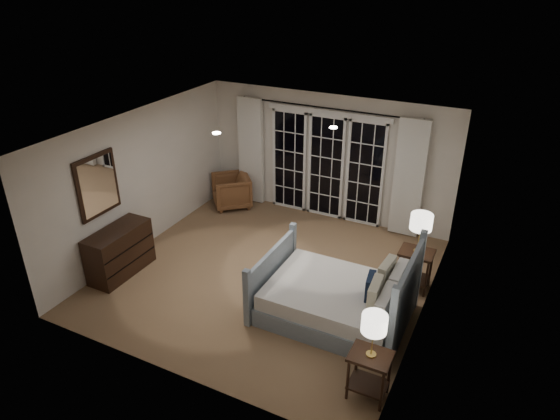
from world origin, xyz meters
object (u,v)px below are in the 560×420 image
at_px(lamp_left, 374,324).
at_px(armchair, 231,191).
at_px(dresser, 120,251).
at_px(bed, 338,299).
at_px(lamp_right, 421,222).
at_px(nightstand_left, 369,369).
at_px(nightstand_right, 415,264).

bearing_deg(lamp_left, armchair, 138.36).
relative_size(armchair, dresser, 0.66).
xyz_separation_m(bed, lamp_right, (0.81, 1.23, 0.88)).
distance_m(nightstand_left, dresser, 4.55).
height_order(nightstand_left, armchair, armchair).
bearing_deg(lamp_left, dresser, 170.86).
distance_m(bed, lamp_left, 1.69).
bearing_deg(armchair, nightstand_right, 31.92).
relative_size(bed, nightstand_left, 3.29).
bearing_deg(dresser, armchair, 84.04).
height_order(armchair, dresser, dresser).
distance_m(nightstand_right, lamp_right, 0.74).
relative_size(nightstand_right, armchair, 0.89).
xyz_separation_m(lamp_left, lamp_right, (-0.03, 2.46, 0.10)).
distance_m(nightstand_left, lamp_right, 2.58).
relative_size(lamp_right, dresser, 0.56).
bearing_deg(nightstand_left, lamp_left, 90.00).
bearing_deg(nightstand_right, lamp_right, 90.00).
height_order(bed, armchair, bed).
height_order(nightstand_right, lamp_right, lamp_right).
xyz_separation_m(armchair, dresser, (-0.31, -3.00, 0.06)).
bearing_deg(bed, nightstand_left, -55.64).
distance_m(armchair, dresser, 3.01).
bearing_deg(lamp_right, nightstand_right, -90.00).
distance_m(nightstand_left, lamp_left, 0.67).
xyz_separation_m(nightstand_right, lamp_left, (0.03, -2.46, 0.64)).
bearing_deg(bed, lamp_right, 56.40).
height_order(lamp_left, dresser, lamp_left).
bearing_deg(armchair, lamp_left, 7.12).
height_order(nightstand_right, armchair, armchair).
bearing_deg(nightstand_left, lamp_right, 90.76).
bearing_deg(lamp_left, lamp_right, 90.76).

